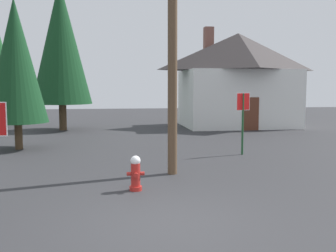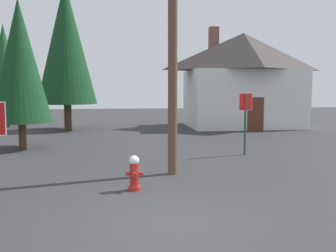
{
  "view_description": "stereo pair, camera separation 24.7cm",
  "coord_description": "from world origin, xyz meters",
  "px_view_note": "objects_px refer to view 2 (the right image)",
  "views": [
    {
      "loc": [
        -0.98,
        -7.23,
        2.61
      ],
      "look_at": [
        0.56,
        3.81,
        1.48
      ],
      "focal_mm": 41.27,
      "sensor_mm": 36.0,
      "label": 1
    },
    {
      "loc": [
        -0.74,
        -7.26,
        2.61
      ],
      "look_at": [
        0.56,
        3.81,
        1.48
      ],
      "focal_mm": 41.27,
      "sensor_mm": 36.0,
      "label": 2
    }
  ],
  "objects_px": {
    "pine_tree_far_center": "(4,67)",
    "fire_hydrant": "(134,173)",
    "pine_tree_tall_left": "(66,43)",
    "utility_pole": "(173,18)",
    "pine_tree_short_left": "(20,61)",
    "house": "(243,78)",
    "stop_sign_far": "(245,111)"
  },
  "relations": [
    {
      "from": "utility_pole",
      "to": "pine_tree_short_left",
      "type": "relative_size",
      "value": 1.41
    },
    {
      "from": "pine_tree_tall_left",
      "to": "pine_tree_far_center",
      "type": "bearing_deg",
      "value": 150.48
    },
    {
      "from": "pine_tree_tall_left",
      "to": "pine_tree_far_center",
      "type": "relative_size",
      "value": 1.33
    },
    {
      "from": "fire_hydrant",
      "to": "utility_pole",
      "type": "relative_size",
      "value": 0.1
    },
    {
      "from": "fire_hydrant",
      "to": "utility_pole",
      "type": "xyz_separation_m",
      "value": [
        1.2,
        1.73,
        4.16
      ]
    },
    {
      "from": "utility_pole",
      "to": "pine_tree_short_left",
      "type": "bearing_deg",
      "value": 136.1
    },
    {
      "from": "stop_sign_far",
      "to": "pine_tree_tall_left",
      "type": "height_order",
      "value": "pine_tree_tall_left"
    },
    {
      "from": "pine_tree_far_center",
      "to": "fire_hydrant",
      "type": "bearing_deg",
      "value": -64.84
    },
    {
      "from": "pine_tree_tall_left",
      "to": "house",
      "type": "bearing_deg",
      "value": 4.04
    },
    {
      "from": "stop_sign_far",
      "to": "pine_tree_short_left",
      "type": "xyz_separation_m",
      "value": [
        -8.91,
        2.58,
        2.0
      ]
    },
    {
      "from": "stop_sign_far",
      "to": "house",
      "type": "xyz_separation_m",
      "value": [
        3.22,
        10.57,
        1.49
      ]
    },
    {
      "from": "fire_hydrant",
      "to": "utility_pole",
      "type": "height_order",
      "value": "utility_pole"
    },
    {
      "from": "fire_hydrant",
      "to": "house",
      "type": "bearing_deg",
      "value": 63.46
    },
    {
      "from": "pine_tree_tall_left",
      "to": "pine_tree_short_left",
      "type": "relative_size",
      "value": 1.42
    },
    {
      "from": "fire_hydrant",
      "to": "pine_tree_short_left",
      "type": "bearing_deg",
      "value": 121.98
    },
    {
      "from": "utility_pole",
      "to": "house",
      "type": "distance_m",
      "value": 15.01
    },
    {
      "from": "pine_tree_short_left",
      "to": "utility_pole",
      "type": "bearing_deg",
      "value": -43.9
    },
    {
      "from": "pine_tree_tall_left",
      "to": "pine_tree_short_left",
      "type": "height_order",
      "value": "pine_tree_tall_left"
    },
    {
      "from": "pine_tree_far_center",
      "to": "utility_pole",
      "type": "bearing_deg",
      "value": -58.91
    },
    {
      "from": "fire_hydrant",
      "to": "utility_pole",
      "type": "distance_m",
      "value": 4.67
    },
    {
      "from": "pine_tree_short_left",
      "to": "stop_sign_far",
      "type": "bearing_deg",
      "value": -16.13
    },
    {
      "from": "house",
      "to": "pine_tree_tall_left",
      "type": "xyz_separation_m",
      "value": [
        -11.22,
        -0.79,
        2.06
      ]
    },
    {
      "from": "pine_tree_tall_left",
      "to": "pine_tree_far_center",
      "type": "distance_m",
      "value": 5.13
    },
    {
      "from": "house",
      "to": "pine_tree_short_left",
      "type": "relative_size",
      "value": 1.23
    },
    {
      "from": "fire_hydrant",
      "to": "pine_tree_short_left",
      "type": "xyz_separation_m",
      "value": [
        -4.52,
        7.24,
        3.25
      ]
    },
    {
      "from": "utility_pole",
      "to": "pine_tree_far_center",
      "type": "distance_m",
      "value": 17.7
    },
    {
      "from": "utility_pole",
      "to": "stop_sign_far",
      "type": "relative_size",
      "value": 3.69
    },
    {
      "from": "fire_hydrant",
      "to": "utility_pole",
      "type": "bearing_deg",
      "value": 55.23
    },
    {
      "from": "utility_pole",
      "to": "pine_tree_tall_left",
      "type": "distance_m",
      "value": 13.6
    },
    {
      "from": "pine_tree_tall_left",
      "to": "pine_tree_short_left",
      "type": "bearing_deg",
      "value": -97.18
    },
    {
      "from": "utility_pole",
      "to": "pine_tree_short_left",
      "type": "distance_m",
      "value": 8.0
    },
    {
      "from": "house",
      "to": "pine_tree_far_center",
      "type": "relative_size",
      "value": 1.15
    }
  ]
}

